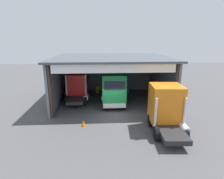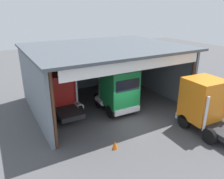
% 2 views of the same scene
% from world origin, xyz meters
% --- Properties ---
extents(ground_plane, '(80.00, 80.00, 0.00)m').
position_xyz_m(ground_plane, '(0.00, 0.00, 0.00)').
color(ground_plane, '#4C4C4F').
rests_on(ground_plane, ground).
extents(workshop_shed, '(12.86, 10.57, 5.35)m').
position_xyz_m(workshop_shed, '(0.00, 5.78, 3.67)').
color(workshop_shed, slate).
rests_on(workshop_shed, ground).
extents(truck_red_center_right_bay, '(2.62, 4.83, 3.38)m').
position_xyz_m(truck_red_center_right_bay, '(-4.05, 5.12, 1.76)').
color(truck_red_center_right_bay, red).
rests_on(truck_red_center_right_bay, ground).
extents(truck_green_left_bay, '(2.62, 4.43, 3.77)m').
position_xyz_m(truck_green_left_bay, '(0.14, 2.71, 2.00)').
color(truck_green_left_bay, '#197F3D').
rests_on(truck_green_left_bay, ground).
extents(truck_orange_center_left_bay, '(2.64, 4.85, 3.74)m').
position_xyz_m(truck_orange_center_left_bay, '(4.02, -2.76, 1.95)').
color(truck_orange_center_left_bay, orange).
rests_on(truck_orange_center_left_bay, ground).
extents(oil_drum, '(0.58, 0.58, 0.89)m').
position_xyz_m(oil_drum, '(-1.76, 8.59, 0.44)').
color(oil_drum, gold).
rests_on(oil_drum, ground).
extents(tool_cart, '(0.90, 0.60, 1.00)m').
position_xyz_m(tool_cart, '(2.10, 8.12, 0.50)').
color(tool_cart, '#1E59A5').
rests_on(tool_cart, ground).
extents(traffic_cone, '(0.36, 0.36, 0.56)m').
position_xyz_m(traffic_cone, '(-2.75, -1.76, 0.28)').
color(traffic_cone, orange).
rests_on(traffic_cone, ground).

